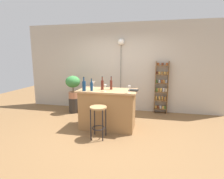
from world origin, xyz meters
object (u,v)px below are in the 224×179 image
(spice_shelf, at_px, (161,88))
(bottle_olive_oil, at_px, (102,85))
(potted_plant, at_px, (73,84))
(bottle_vinegar, at_px, (84,86))
(bottle_wine_red, at_px, (92,86))
(cookbook, at_px, (134,90))
(bottle_spirits_clear, at_px, (111,84))
(wine_glass_left, at_px, (129,88))
(bar_stool, at_px, (98,115))
(pendant_globe_light, at_px, (121,43))
(wine_glass_center, at_px, (94,83))
(plant_stool, at_px, (74,105))
(wine_glass_right, at_px, (105,86))

(spice_shelf, distance_m, bottle_olive_oil, 2.12)
(spice_shelf, xyz_separation_m, potted_plant, (-2.68, -0.54, 0.09))
(bottle_vinegar, xyz_separation_m, bottle_wine_red, (0.17, 0.04, -0.01))
(cookbook, bearing_deg, bottle_olive_oil, -172.66)
(bottle_spirits_clear, distance_m, wine_glass_left, 0.59)
(bar_stool, bearing_deg, pendant_globe_light, 87.11)
(wine_glass_left, distance_m, wine_glass_center, 1.11)
(potted_plant, relative_size, wine_glass_center, 4.30)
(bottle_olive_oil, xyz_separation_m, bottle_spirits_clear, (0.20, 0.09, -0.00))
(bottle_wine_red, bearing_deg, bar_stool, -55.11)
(wine_glass_left, bearing_deg, bar_stool, -151.00)
(spice_shelf, bearing_deg, bottle_wine_red, -134.36)
(potted_plant, xyz_separation_m, pendant_globe_light, (1.40, 0.58, 1.26))
(bottle_spirits_clear, height_order, cookbook, bottle_spirits_clear)
(plant_stool, bearing_deg, potted_plant, 0.00)
(plant_stool, distance_m, wine_glass_right, 1.97)
(bar_stool, bearing_deg, wine_glass_center, 114.20)
(bottle_vinegar, height_order, wine_glass_right, bottle_vinegar)
(spice_shelf, xyz_separation_m, plant_stool, (-2.68, -0.54, -0.58))
(bottle_spirits_clear, xyz_separation_m, cookbook, (0.55, -0.08, -0.10))
(spice_shelf, relative_size, wine_glass_right, 9.86)
(bottle_vinegar, distance_m, bottle_spirits_clear, 0.66)
(plant_stool, height_order, wine_glass_center, wine_glass_center)
(spice_shelf, xyz_separation_m, wine_glass_right, (-1.33, -1.70, 0.26))
(bottle_vinegar, xyz_separation_m, pendant_globe_light, (0.56, 1.79, 1.08))
(bottle_vinegar, height_order, bottle_spirits_clear, bottle_vinegar)
(bar_stool, height_order, potted_plant, potted_plant)
(bottle_vinegar, height_order, bottle_wine_red, bottle_vinegar)
(pendant_globe_light, bearing_deg, bottle_spirits_clear, -89.29)
(bottle_vinegar, distance_m, pendant_globe_light, 2.16)
(potted_plant, distance_m, bottle_spirits_clear, 1.68)
(spice_shelf, relative_size, plant_stool, 3.50)
(bar_stool, height_order, wine_glass_right, wine_glass_right)
(wine_glass_left, bearing_deg, bottle_olive_oil, 159.47)
(wine_glass_center, bearing_deg, bottle_olive_oil, -39.23)
(bottle_wine_red, xyz_separation_m, wine_glass_center, (-0.10, 0.44, 0.01))
(bottle_vinegar, height_order, pendant_globe_light, pendant_globe_light)
(bottle_vinegar, relative_size, bottle_wine_red, 1.12)
(bottle_olive_oil, height_order, wine_glass_right, bottle_olive_oil)
(bottle_spirits_clear, relative_size, wine_glass_center, 1.96)
(plant_stool, relative_size, wine_glass_left, 2.82)
(bar_stool, xyz_separation_m, potted_plant, (-1.30, 1.56, 0.37))
(bottle_vinegar, relative_size, wine_glass_right, 2.00)
(bottle_wine_red, relative_size, wine_glass_right, 1.79)
(potted_plant, relative_size, bottle_vinegar, 2.14)
(bottle_olive_oil, xyz_separation_m, wine_glass_left, (0.69, -0.26, -0.01))
(wine_glass_left, relative_size, pendant_globe_light, 0.07)
(bottle_wine_red, bearing_deg, wine_glass_center, 102.69)
(potted_plant, height_order, wine_glass_right, potted_plant)
(wine_glass_left, bearing_deg, wine_glass_center, 152.96)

